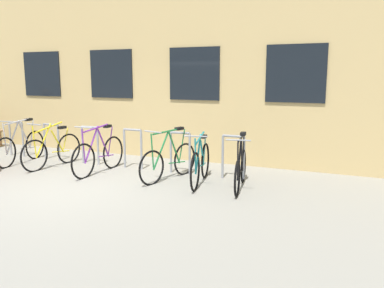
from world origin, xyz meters
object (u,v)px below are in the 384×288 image
Objects in this scene: bicycle_silver at (21,147)px; bicycle_green at (169,161)px; bicycle_purple at (99,154)px; bicycle_yellow at (52,150)px; bicycle_teal at (200,164)px; bicycle_black at (241,169)px.

bicycle_silver reaches higher than bicycle_green.
bicycle_silver is 4.02m from bicycle_green.
bicycle_silver is at bearing -179.01° from bicycle_green.
bicycle_purple is 1.07× the size of bicycle_green.
bicycle_yellow is 1.02× the size of bicycle_teal.
bicycle_silver is (-2.36, 0.06, -0.00)m from bicycle_purple.
bicycle_teal is at bearing 2.30° from bicycle_purple.
bicycle_teal is (0.71, -0.03, 0.00)m from bicycle_green.
bicycle_black is at bearing -1.99° from bicycle_teal.
bicycle_silver reaches higher than bicycle_purple.
bicycle_silver reaches higher than bicycle_black.
bicycle_yellow is 1.02m from bicycle_silver.
bicycle_purple is at bearing -177.70° from bicycle_teal.
bicycle_yellow is at bearing 178.64° from bicycle_purple.
bicycle_purple is at bearing -175.69° from bicycle_green.
bicycle_black is 0.95× the size of bicycle_teal.
bicycle_teal is at bearing 0.97° from bicycle_yellow.
bicycle_teal is (-0.83, 0.03, 0.02)m from bicycle_black.
bicycle_green is (1.66, 0.12, -0.02)m from bicycle_purple.
bicycle_purple is 1.05× the size of bicycle_teal.
bicycle_yellow is at bearing -179.57° from bicycle_black.
bicycle_purple is 1.00× the size of bicycle_silver.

